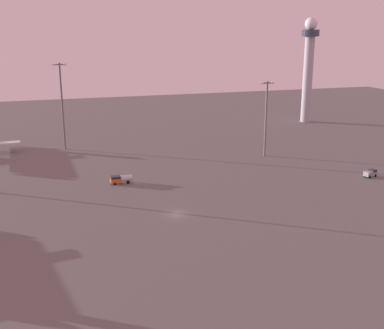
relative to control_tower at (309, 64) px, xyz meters
name	(u,v)px	position (x,y,z in m)	size (l,w,h in m)	color
ground_plane	(176,214)	(-90.44, -96.59, -27.17)	(416.00, 416.00, 0.00)	#605E5B
control_tower	(309,64)	(0.00, 0.00, 0.00)	(8.00, 8.00, 47.63)	#A8A8B2
fuel_truck	(121,179)	(-99.42, -68.80, -25.81)	(6.32, 2.44, 2.35)	#D85919
baggage_tractor	(370,173)	(-26.58, -84.82, -25.99)	(4.51, 2.97, 2.25)	gray
apron_light_central	(62,102)	(-112.23, -22.02, -9.59)	(4.80, 0.90, 31.35)	slate
apron_light_east	(266,114)	(-46.32, -52.82, -12.34)	(4.80, 0.90, 25.97)	slate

